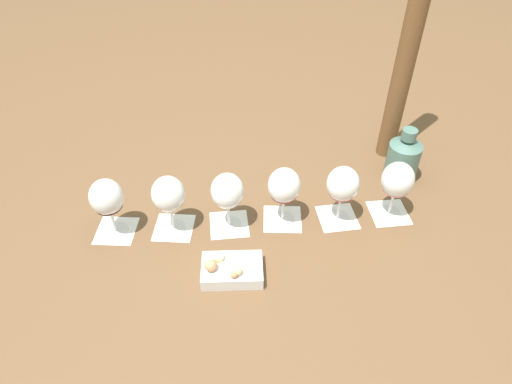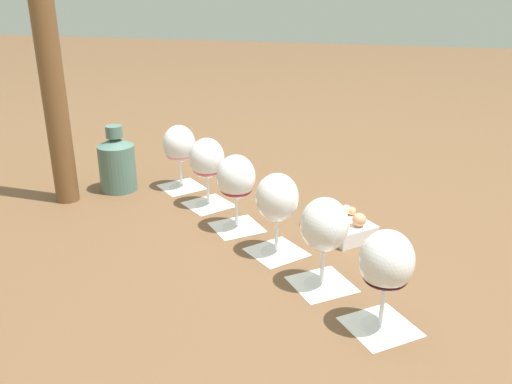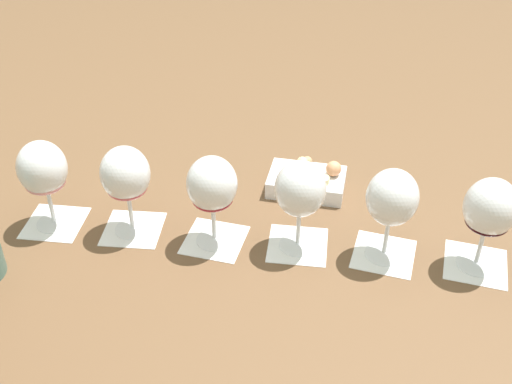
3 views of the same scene
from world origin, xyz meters
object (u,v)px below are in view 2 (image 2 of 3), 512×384
Objects in this scene: wine_glass_0 at (179,146)px; snack_dish at (341,225)px; umbrella_pole at (46,40)px; ceramic_vase at (117,163)px; wine_glass_3 at (277,201)px; wine_glass_4 at (324,228)px; wine_glass_2 at (236,180)px; wine_glass_5 at (386,265)px; wine_glass_1 at (207,161)px.

snack_dish is (0.19, 0.47, -0.10)m from wine_glass_0.
umbrella_pole is (-0.03, -0.73, 0.39)m from snack_dish.
ceramic_vase is at bearing -101.62° from snack_dish.
wine_glass_3 reaches higher than snack_dish.
wine_glass_2 is at bearing -132.08° from wine_glass_4.
wine_glass_0 is at bearing -133.95° from wine_glass_2.
umbrella_pole reaches higher than ceramic_vase.
ceramic_vase is at bearing 136.62° from umbrella_pole.
wine_glass_2 is 0.31m from wine_glass_4.
umbrella_pole is at bearing -114.40° from wine_glass_5.
wine_glass_5 is at bearing 65.60° from umbrella_pole.
wine_glass_1 is 0.97× the size of ceramic_vase.
snack_dish is (-0.35, -0.10, -0.10)m from wine_glass_5.
wine_glass_2 and wine_glass_3 have the same top height.
wine_glass_0 is at bearing -133.02° from wine_glass_4.
umbrella_pole is (0.10, -0.10, 0.34)m from ceramic_vase.
wine_glass_1 is at bearing -103.70° from snack_dish.
wine_glass_4 is at bearing 47.92° from wine_glass_2.
wine_glass_4 is 0.72m from ceramic_vase.
wine_glass_2 is 0.21× the size of umbrella_pole.
wine_glass_3 is at bearing -133.91° from wine_glass_4.
wine_glass_0 and wine_glass_4 have the same top height.
wine_glass_0 is at bearing -132.72° from wine_glass_3.
wine_glass_4 is 0.97× the size of ceramic_vase.
umbrella_pole is (0.16, -0.26, 0.29)m from wine_glass_0.
umbrella_pole is at bearing -92.12° from snack_dish.
wine_glass_1 is 0.21× the size of umbrella_pole.
wine_glass_4 is 0.16m from wine_glass_5.
ceramic_vase is 0.22× the size of umbrella_pole.
wine_glass_1 is 0.98× the size of snack_dish.
umbrella_pole reaches higher than wine_glass_2.
ceramic_vase is at bearing -112.30° from wine_glass_2.
wine_glass_1 is at bearing -136.33° from wine_glass_2.
wine_glass_5 is (0.32, 0.35, -0.00)m from wine_glass_2.
wine_glass_1 is 0.63m from wine_glass_5.
wine_glass_3 and wine_glass_5 have the same top height.
wine_glass_0 and wine_glass_5 have the same top height.
wine_glass_5 is at bearing 47.15° from wine_glass_2.
wine_glass_3 is at bearing 62.91° from ceramic_vase.
wine_glass_0 is 1.00× the size of wine_glass_4.
wine_glass_5 is at bearing 46.71° from wine_glass_0.
wine_glass_2 is 0.47m from wine_glass_5.
wine_glass_0 is at bearing -133.29° from wine_glass_5.
umbrella_pole reaches higher than wine_glass_0.
wine_glass_0 and wine_glass_1 have the same top height.
wine_glass_3 is at bearing 75.51° from umbrella_pole.
wine_glass_0 is at bearing 121.90° from umbrella_pole.
wine_glass_0 is 0.62m from wine_glass_4.
wine_glass_0 is 0.78m from wine_glass_5.
wine_glass_0 is 1.00× the size of wine_glass_1.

